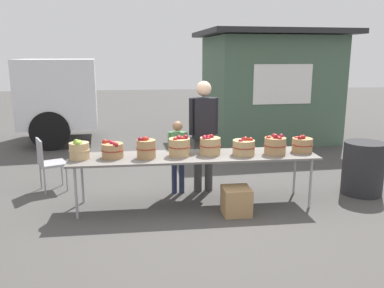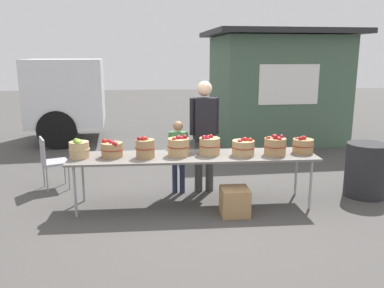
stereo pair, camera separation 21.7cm
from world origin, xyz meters
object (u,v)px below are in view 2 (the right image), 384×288
apple_basket_red_6 (303,145)px  child_customer (178,151)px  apple_basket_green_0 (79,149)px  apple_basket_red_0 (112,149)px  apple_basket_red_5 (275,146)px  trash_barrel (366,170)px  apple_basket_red_1 (145,148)px  market_table (194,158)px  apple_basket_red_4 (243,147)px  apple_basket_red_3 (209,145)px  produce_crate (235,201)px  vendor_adult (204,128)px  folding_chair (50,159)px  apple_basket_red_2 (179,146)px

apple_basket_red_6 → child_customer: child_customer is taller
apple_basket_green_0 → apple_basket_red_0: (0.45, 0.01, -0.02)m
apple_basket_red_0 → apple_basket_red_5: bearing=-2.3°
apple_basket_red_0 → apple_basket_red_5: apple_basket_red_5 is taller
trash_barrel → apple_basket_red_1: bearing=-176.1°
apple_basket_red_1 → apple_basket_red_5: bearing=-0.4°
market_table → apple_basket_red_4: 0.72m
apple_basket_red_5 → apple_basket_red_0: bearing=177.7°
apple_basket_red_3 → trash_barrel: (2.47, 0.13, -0.47)m
child_customer → trash_barrel: child_customer is taller
apple_basket_green_0 → apple_basket_red_0: size_ratio=0.92×
apple_basket_red_4 → produce_crate: apple_basket_red_4 is taller
market_table → apple_basket_green_0: (-1.60, 0.01, 0.16)m
apple_basket_red_4 → apple_basket_red_6: apple_basket_red_4 is taller
apple_basket_red_3 → apple_basket_red_4: (0.48, -0.09, -0.02)m
market_table → apple_basket_green_0: apple_basket_green_0 is taller
vendor_adult → child_customer: 0.55m
apple_basket_green_0 → produce_crate: (2.13, -0.41, -0.69)m
market_table → apple_basket_red_0: (-1.15, 0.02, 0.14)m
apple_basket_red_3 → produce_crate: 0.87m
apple_basket_red_4 → trash_barrel: apple_basket_red_4 is taller
market_table → folding_chair: size_ratio=4.07×
apple_basket_red_0 → apple_basket_red_6: size_ratio=1.00×
apple_basket_red_4 → trash_barrel: size_ratio=0.40×
apple_basket_red_2 → produce_crate: apple_basket_red_2 is taller
vendor_adult → apple_basket_red_0: bearing=17.3°
apple_basket_red_6 → market_table: bearing=-179.7°
trash_barrel → apple_basket_green_0: bearing=-177.9°
apple_basket_red_1 → apple_basket_red_2: (0.47, 0.07, -0.00)m
apple_basket_green_0 → apple_basket_red_2: apple_basket_red_2 is taller
market_table → apple_basket_red_2: apple_basket_red_2 is taller
apple_basket_red_6 → apple_basket_red_4: bearing=-176.1°
apple_basket_red_0 → folding_chair: size_ratio=0.37×
apple_basket_red_1 → apple_basket_red_6: 2.29m
apple_basket_green_0 → trash_barrel: size_ratio=0.35×
child_customer → trash_barrel: bearing=176.0°
apple_basket_red_5 → child_customer: child_customer is taller
apple_basket_red_3 → child_customer: bearing=128.8°
apple_basket_green_0 → apple_basket_red_6: (3.20, -0.00, -0.02)m
vendor_adult → trash_barrel: bearing=164.5°
apple_basket_red_5 → apple_basket_red_4: bearing=177.5°
apple_basket_red_5 → child_customer: bearing=155.1°
child_customer → apple_basket_red_1: bearing=54.7°
produce_crate → child_customer: bearing=126.8°
apple_basket_red_5 → child_customer: (-1.35, 0.63, -0.20)m
apple_basket_red_1 → apple_basket_red_4: apple_basket_red_1 is taller
trash_barrel → apple_basket_red_0: bearing=-177.8°
apple_basket_red_0 → folding_chair: 1.47m
folding_chair → child_customer: bearing=-123.6°
apple_basket_red_3 → apple_basket_red_6: (1.37, -0.02, -0.02)m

